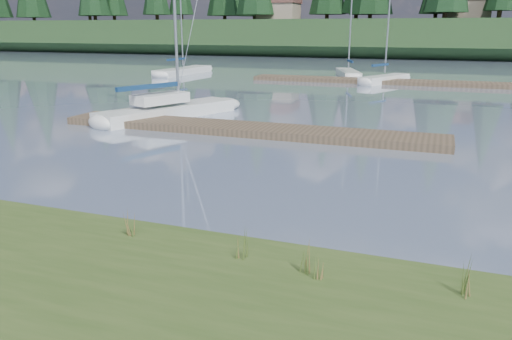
% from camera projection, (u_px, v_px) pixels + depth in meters
% --- Properties ---
extents(ground, '(200.00, 200.00, 0.00)m').
position_uv_depth(ground, '(394.00, 84.00, 37.93)').
color(ground, gray).
rests_on(ground, ground).
extents(ridge, '(200.00, 20.00, 5.00)m').
position_uv_depth(ridge, '(422.00, 39.00, 76.06)').
color(ridge, '#1B3318').
rests_on(ridge, ground).
extents(sailboat_main, '(4.60, 8.18, 11.84)m').
position_uv_depth(sailboat_main, '(178.00, 107.00, 24.01)').
color(sailboat_main, silver).
rests_on(sailboat_main, ground).
extents(dock_near, '(16.00, 2.00, 0.30)m').
position_uv_depth(dock_near, '(244.00, 129.00, 20.26)').
color(dock_near, '#4C3D2C').
rests_on(dock_near, ground).
extents(dock_far, '(26.00, 2.20, 0.30)m').
position_uv_depth(dock_far, '(421.00, 83.00, 37.23)').
color(dock_far, '#4C3D2C').
rests_on(dock_far, ground).
extents(sailboat_bg_0, '(2.19, 8.70, 12.41)m').
position_uv_depth(sailboat_bg_0, '(188.00, 70.00, 46.33)').
color(sailboat_bg_0, silver).
rests_on(sailboat_bg_0, ground).
extents(sailboat_bg_1, '(3.47, 6.93, 10.36)m').
position_uv_depth(sailboat_bg_1, '(347.00, 72.00, 43.67)').
color(sailboat_bg_1, silver).
rests_on(sailboat_bg_1, ground).
extents(sailboat_bg_2, '(3.73, 6.15, 9.54)m').
position_uv_depth(sailboat_bg_2, '(388.00, 78.00, 38.82)').
color(sailboat_bg_2, silver).
rests_on(sailboat_bg_2, ground).
extents(weed_0, '(0.17, 0.14, 0.63)m').
position_uv_depth(weed_0, '(244.00, 243.00, 8.40)').
color(weed_0, '#475B23').
rests_on(weed_0, bank).
extents(weed_1, '(0.17, 0.14, 0.57)m').
position_uv_depth(weed_1, '(309.00, 258.00, 7.93)').
color(weed_1, '#475B23').
rests_on(weed_1, bank).
extents(weed_2, '(0.17, 0.14, 0.67)m').
position_uv_depth(weed_2, '(466.00, 278.00, 7.21)').
color(weed_2, '#475B23').
rests_on(weed_2, bank).
extents(weed_3, '(0.17, 0.14, 0.52)m').
position_uv_depth(weed_3, '(131.00, 225.00, 9.31)').
color(weed_3, '#475B23').
rests_on(weed_3, bank).
extents(weed_4, '(0.17, 0.14, 0.50)m').
position_uv_depth(weed_4, '(321.00, 267.00, 7.71)').
color(weed_4, '#475B23').
rests_on(weed_4, bank).
extents(mud_lip, '(60.00, 0.50, 0.14)m').
position_uv_depth(mud_lip, '(235.00, 251.00, 9.39)').
color(mud_lip, '#33281C').
rests_on(mud_lip, ground).
extents(house_0, '(6.30, 5.30, 4.65)m').
position_uv_depth(house_0, '(279.00, 7.00, 79.31)').
color(house_0, gray).
rests_on(house_0, ridge).
extents(house_1, '(6.30, 5.30, 4.65)m').
position_uv_depth(house_1, '(468.00, 4.00, 70.94)').
color(house_1, gray).
rests_on(house_1, ridge).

